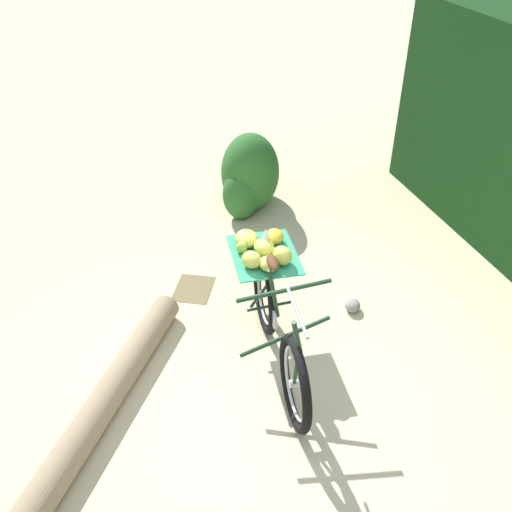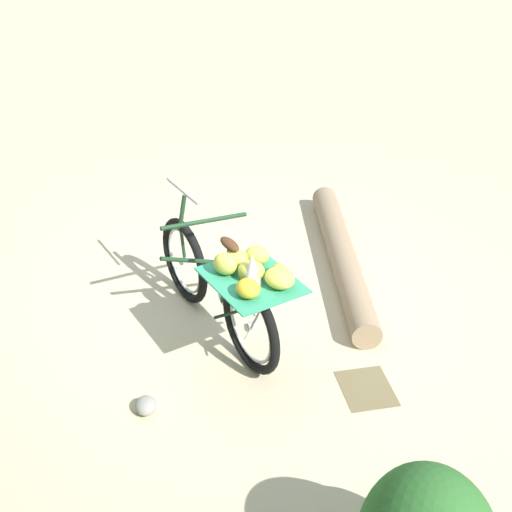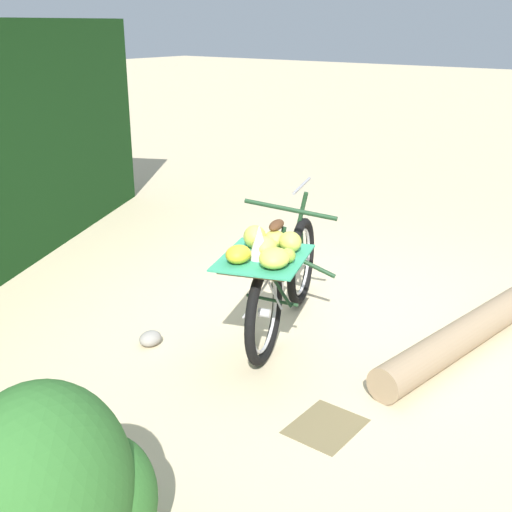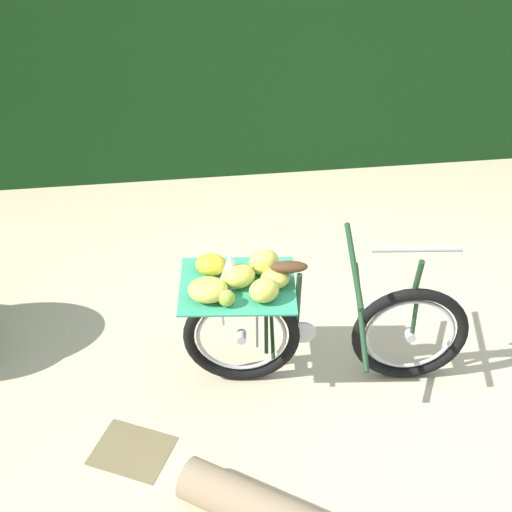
# 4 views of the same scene
# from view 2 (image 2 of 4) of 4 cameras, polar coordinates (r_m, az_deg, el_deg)

# --- Properties ---
(ground_plane) EXTENTS (60.00, 60.00, 0.00)m
(ground_plane) POSITION_cam_2_polar(r_m,az_deg,el_deg) (5.95, -3.48, -4.69)
(ground_plane) COLOR beige
(bicycle) EXTENTS (1.77, 0.97, 1.03)m
(bicycle) POSITION_cam_2_polar(r_m,az_deg,el_deg) (5.38, -2.43, -2.26)
(bicycle) COLOR black
(bicycle) RESTS_ON ground_plane
(fallen_log) EXTENTS (2.37, 0.56, 0.24)m
(fallen_log) POSITION_cam_2_polar(r_m,az_deg,el_deg) (6.52, 6.82, -0.04)
(fallen_log) COLOR #937A5B
(fallen_log) RESTS_ON ground_plane
(path_stone) EXTENTS (0.17, 0.15, 0.11)m
(path_stone) POSITION_cam_2_polar(r_m,az_deg,el_deg) (5.10, -8.68, -11.57)
(path_stone) COLOR gray
(path_stone) RESTS_ON ground_plane
(leaf_litter_patch) EXTENTS (0.44, 0.36, 0.01)m
(leaf_litter_patch) POSITION_cam_2_polar(r_m,az_deg,el_deg) (5.31, 8.69, -10.26)
(leaf_litter_patch) COLOR olive
(leaf_litter_patch) RESTS_ON ground_plane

